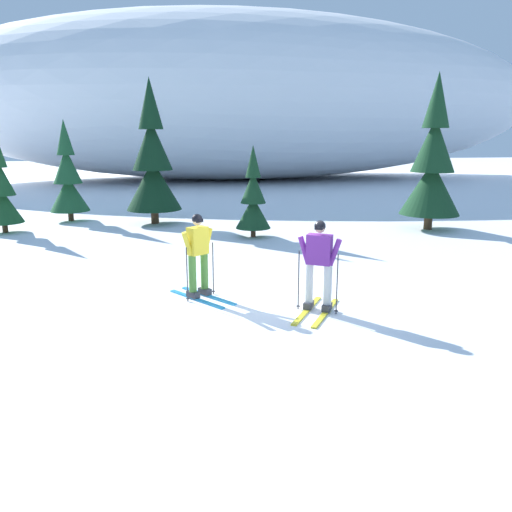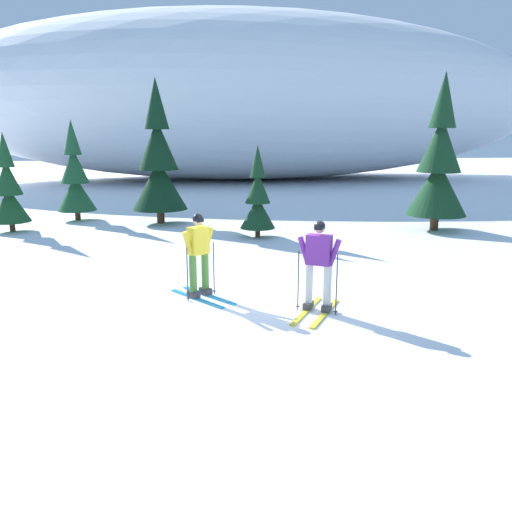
% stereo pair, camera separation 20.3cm
% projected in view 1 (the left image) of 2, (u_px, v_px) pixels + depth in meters
% --- Properties ---
extents(ground_plane, '(120.00, 120.00, 0.00)m').
position_uv_depth(ground_plane, '(279.00, 305.00, 9.86)').
color(ground_plane, white).
extents(skier_purple_jacket, '(1.25, 1.66, 1.70)m').
position_uv_depth(skier_purple_jacket, '(319.00, 264.00, 9.36)').
color(skier_purple_jacket, gold).
rests_on(skier_purple_jacket, ground).
extents(skier_yellow_jacket, '(1.27, 1.55, 1.70)m').
position_uv_depth(skier_yellow_jacket, '(198.00, 255.00, 10.16)').
color(skier_yellow_jacket, '#2893CC').
rests_on(skier_yellow_jacket, ground).
extents(pine_tree_far_left, '(1.28, 1.28, 3.30)m').
position_uv_depth(pine_tree_far_left, '(1.00, 191.00, 16.94)').
color(pine_tree_far_left, '#47301E').
rests_on(pine_tree_far_left, ground).
extents(pine_tree_center_left, '(1.46, 1.46, 3.78)m').
position_uv_depth(pine_tree_center_left, '(68.00, 179.00, 19.24)').
color(pine_tree_center_left, '#47301E').
rests_on(pine_tree_center_left, ground).
extents(pine_tree_center, '(2.00, 2.00, 5.19)m').
position_uv_depth(pine_tree_center, '(153.00, 164.00, 18.53)').
color(pine_tree_center, '#47301E').
rests_on(pine_tree_center, ground).
extents(pine_tree_center_right, '(1.12, 1.12, 2.90)m').
position_uv_depth(pine_tree_center_right, '(253.00, 199.00, 16.22)').
color(pine_tree_center_right, '#47301E').
rests_on(pine_tree_center_right, ground).
extents(pine_tree_far_right, '(2.02, 2.02, 5.23)m').
position_uv_depth(pine_tree_far_right, '(432.00, 166.00, 17.34)').
color(pine_tree_far_right, '#47301E').
rests_on(pine_tree_far_right, ground).
extents(snow_ridge_background, '(44.60, 21.02, 11.51)m').
position_uv_depth(snow_ridge_background, '(240.00, 99.00, 37.12)').
color(snow_ridge_background, white).
rests_on(snow_ridge_background, ground).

